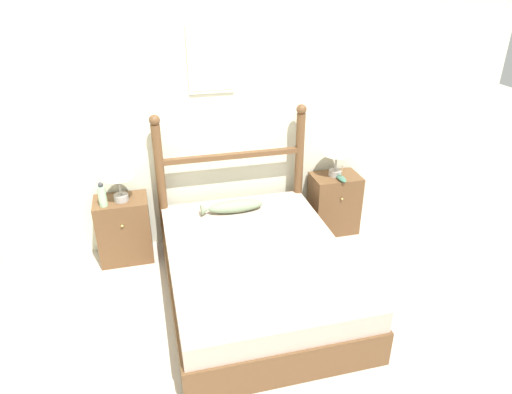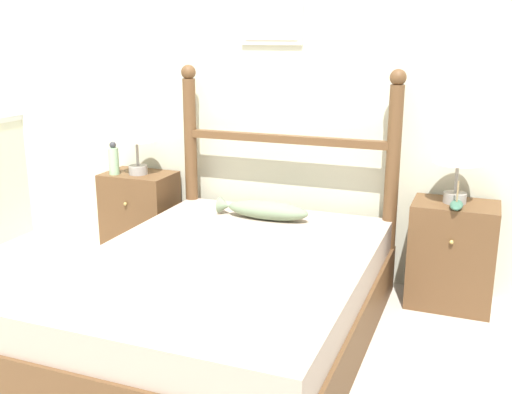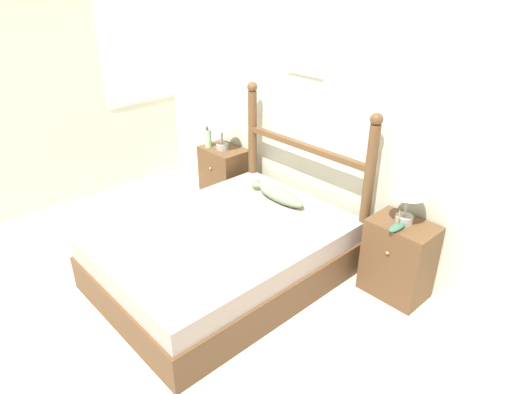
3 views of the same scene
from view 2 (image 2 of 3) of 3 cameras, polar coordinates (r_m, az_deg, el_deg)
name	(u,v)px [view 2 (image 2 of 3)]	position (r m, az deg, el deg)	size (l,w,h in m)	color
ground_plane	(138,391)	(2.98, -11.13, -17.66)	(16.00, 16.00, 0.00)	#B7AD9E
wall_back	(268,85)	(4.07, 1.20, 10.66)	(6.40, 0.08, 2.55)	beige
bed	(227,298)	(3.25, -2.79, -9.62)	(1.48, 2.00, 0.48)	brown
headboard	(285,168)	(3.93, 2.80, 2.81)	(1.49, 0.10, 1.41)	brown
nightstand_left	(141,216)	(4.45, -10.93, -1.80)	(0.49, 0.37, 0.64)	brown
nightstand_right	(452,255)	(3.80, 18.14, -5.25)	(0.49, 0.37, 0.64)	brown
table_lamp_left	(136,133)	(4.28, -11.34, 5.99)	(0.28, 0.28, 0.39)	gray
table_lamp_right	(459,154)	(3.65, 18.74, 3.91)	(0.28, 0.28, 0.39)	gray
bottle	(114,160)	(4.34, -13.40, 3.49)	(0.07, 0.07, 0.23)	#99C699
model_boat	(456,205)	(3.59, 18.55, -0.70)	(0.07, 0.19, 0.16)	#386651
fish_pillow	(264,210)	(3.76, 0.78, -1.22)	(0.60, 0.16, 0.12)	gray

